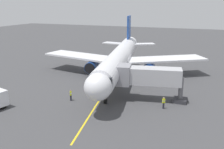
# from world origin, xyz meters

# --- Properties ---
(ground_plane) EXTENTS (220.00, 220.00, 0.00)m
(ground_plane) POSITION_xyz_m (0.00, 0.00, 0.00)
(ground_plane) COLOR #424244
(apron_lead_in_line) EXTENTS (8.29, 39.23, 0.01)m
(apron_lead_in_line) POSITION_xyz_m (-0.30, 8.71, 0.01)
(apron_lead_in_line) COLOR yellow
(apron_lead_in_line) RESTS_ON ground
(airplane) EXTENTS (34.09, 40.08, 11.50)m
(airplane) POSITION_xyz_m (-0.24, 2.44, 4.00)
(airplane) COLOR white
(airplane) RESTS_ON ground
(jet_bridge) EXTENTS (11.51, 4.93, 5.40)m
(jet_bridge) POSITION_xyz_m (-7.77, 12.41, 3.76)
(jet_bridge) COLOR #B7B7BC
(jet_bridge) RESTS_ON ground
(ground_crew_marshaller) EXTENTS (0.47, 0.44, 1.71)m
(ground_crew_marshaller) POSITION_xyz_m (-11.45, 14.72, 0.89)
(ground_crew_marshaller) COLOR #23232D
(ground_crew_marshaller) RESTS_ON ground
(ground_crew_wing_walker) EXTENTS (0.46, 0.37, 1.71)m
(ground_crew_wing_walker) POSITION_xyz_m (-0.25, 10.52, 0.89)
(ground_crew_wing_walker) COLOR #23232D
(ground_crew_wing_walker) RESTS_ON ground
(ground_crew_loader) EXTENTS (0.40, 0.47, 1.71)m
(ground_crew_loader) POSITION_xyz_m (2.40, 16.82, 0.89)
(ground_crew_loader) COLOR #23232D
(ground_crew_loader) RESTS_ON ground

